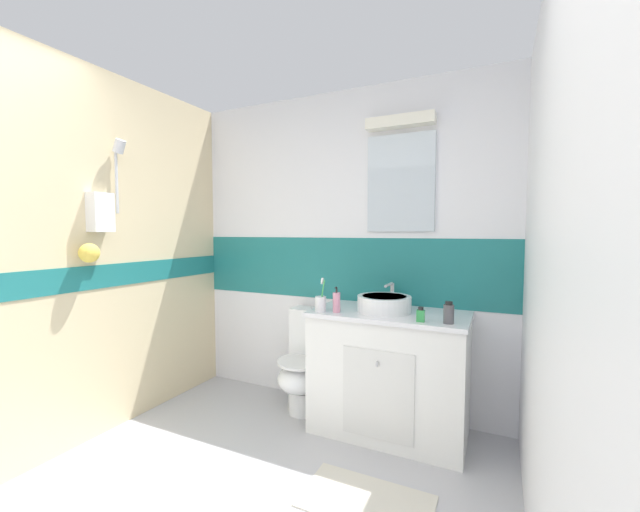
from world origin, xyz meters
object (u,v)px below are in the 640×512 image
Objects in this scene: toothbrush_cup at (321,303)px; perfume_flask_small at (421,315)px; toilet at (306,364)px; soap_dispenser at (337,302)px; sink_basin at (384,303)px; lotion_bottle_short at (449,313)px.

perfume_flask_small is (0.68, -0.01, -0.01)m from toothbrush_cup.
perfume_flask_small is at bearing -14.85° from toilet.
sink_basin is at bearing 29.63° from soap_dispenser.
soap_dispenser is (0.34, -0.21, 0.55)m from toilet.
sink_basin is 4.45× the size of perfume_flask_small.
soap_dispenser is 0.57m from perfume_flask_small.
toilet is 0.63m from toothbrush_cup.
toothbrush_cup is 2.52× the size of perfume_flask_small.
toothbrush_cup reaches higher than soap_dispenser.
lotion_bottle_short is at bearing 10.00° from perfume_flask_small.
sink_basin is at bearing 159.01° from lotion_bottle_short.
toilet is 5.98× the size of lotion_bottle_short.
sink_basin is 0.33m from soap_dispenser.
sink_basin is at bearing 145.13° from perfume_flask_small.
toilet is 0.68m from soap_dispenser.
toilet is at bearing 175.92° from sink_basin.
toilet is 3.40× the size of toothbrush_cup.
lotion_bottle_short is (1.07, -0.21, 0.54)m from toilet.
toilet is at bearing 148.83° from soap_dispenser.
soap_dispenser reaches higher than lotion_bottle_short.
lotion_bottle_short is (0.84, 0.01, 0.00)m from toothbrush_cup.
sink_basin reaches higher than lotion_bottle_short.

